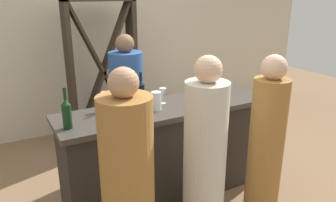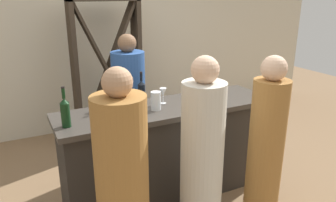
{
  "view_description": "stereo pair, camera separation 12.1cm",
  "coord_description": "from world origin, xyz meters",
  "px_view_note": "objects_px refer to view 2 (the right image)",
  "views": [
    {
      "loc": [
        -1.45,
        -2.62,
        2.02
      ],
      "look_at": [
        0.0,
        0.0,
        1.02
      ],
      "focal_mm": 35.21,
      "sensor_mm": 36.0,
      "label": 1
    },
    {
      "loc": [
        -1.34,
        -2.68,
        2.02
      ],
      "look_at": [
        0.0,
        0.0,
        1.02
      ],
      "focal_mm": 35.21,
      "sensor_mm": 36.0,
      "label": 2
    }
  ],
  "objects_px": {
    "wine_glass_near_center": "(203,85)",
    "wine_glass_near_right": "(105,96)",
    "wine_rack": "(107,71)",
    "person_center_guest": "(266,145)",
    "wine_bottle_leftmost_dark_green": "(65,112)",
    "person_server_behind": "(130,110)",
    "person_right_guest": "(202,159)",
    "wine_glass_near_left": "(163,93)",
    "water_pitcher": "(156,101)",
    "wine_bottle_second_left_near_black": "(116,96)",
    "wine_bottle_center_near_black": "(142,91)",
    "person_left_guest": "(122,186)"
  },
  "relations": [
    {
      "from": "wine_bottle_center_near_black",
      "to": "wine_bottle_leftmost_dark_green",
      "type": "bearing_deg",
      "value": -159.5
    },
    {
      "from": "wine_glass_near_left",
      "to": "person_server_behind",
      "type": "relative_size",
      "value": 0.1
    },
    {
      "from": "wine_bottle_leftmost_dark_green",
      "to": "person_right_guest",
      "type": "height_order",
      "value": "person_right_guest"
    },
    {
      "from": "wine_bottle_center_near_black",
      "to": "wine_glass_near_right",
      "type": "bearing_deg",
      "value": -176.54
    },
    {
      "from": "wine_rack",
      "to": "person_server_behind",
      "type": "distance_m",
      "value": 0.99
    },
    {
      "from": "person_center_guest",
      "to": "wine_glass_near_center",
      "type": "bearing_deg",
      "value": 31.76
    },
    {
      "from": "wine_glass_near_center",
      "to": "water_pitcher",
      "type": "relative_size",
      "value": 0.86
    },
    {
      "from": "water_pitcher",
      "to": "person_right_guest",
      "type": "height_order",
      "value": "person_right_guest"
    },
    {
      "from": "wine_rack",
      "to": "wine_glass_near_center",
      "type": "xyz_separation_m",
      "value": [
        0.61,
        -1.49,
        0.1
      ]
    },
    {
      "from": "person_right_guest",
      "to": "person_server_behind",
      "type": "height_order",
      "value": "person_server_behind"
    },
    {
      "from": "wine_glass_near_center",
      "to": "person_right_guest",
      "type": "distance_m",
      "value": 1.04
    },
    {
      "from": "wine_glass_near_right",
      "to": "person_right_guest",
      "type": "distance_m",
      "value": 1.07
    },
    {
      "from": "wine_glass_near_center",
      "to": "wine_glass_near_right",
      "type": "bearing_deg",
      "value": 178.84
    },
    {
      "from": "wine_bottle_second_left_near_black",
      "to": "water_pitcher",
      "type": "relative_size",
      "value": 1.81
    },
    {
      "from": "wine_glass_near_center",
      "to": "person_right_guest",
      "type": "bearing_deg",
      "value": -122.4
    },
    {
      "from": "wine_glass_near_center",
      "to": "water_pitcher",
      "type": "distance_m",
      "value": 0.68
    },
    {
      "from": "water_pitcher",
      "to": "person_center_guest",
      "type": "distance_m",
      "value": 1.07
    },
    {
      "from": "person_left_guest",
      "to": "wine_glass_near_center",
      "type": "bearing_deg",
      "value": -65.83
    },
    {
      "from": "person_left_guest",
      "to": "wine_bottle_leftmost_dark_green",
      "type": "bearing_deg",
      "value": 7.91
    },
    {
      "from": "person_right_guest",
      "to": "wine_glass_near_left",
      "type": "bearing_deg",
      "value": 1.56
    },
    {
      "from": "wine_glass_near_right",
      "to": "water_pitcher",
      "type": "bearing_deg",
      "value": -28.92
    },
    {
      "from": "wine_bottle_second_left_near_black",
      "to": "wine_glass_near_left",
      "type": "bearing_deg",
      "value": -8.24
    },
    {
      "from": "wine_bottle_second_left_near_black",
      "to": "person_right_guest",
      "type": "distance_m",
      "value": 1.0
    },
    {
      "from": "person_server_behind",
      "to": "wine_glass_near_right",
      "type": "bearing_deg",
      "value": -44.0
    },
    {
      "from": "wine_bottle_leftmost_dark_green",
      "to": "water_pitcher",
      "type": "distance_m",
      "value": 0.82
    },
    {
      "from": "person_center_guest",
      "to": "person_server_behind",
      "type": "bearing_deg",
      "value": 51.96
    },
    {
      "from": "wine_rack",
      "to": "person_center_guest",
      "type": "bearing_deg",
      "value": -72.17
    },
    {
      "from": "wine_bottle_leftmost_dark_green",
      "to": "wine_glass_near_center",
      "type": "distance_m",
      "value": 1.49
    },
    {
      "from": "wine_bottle_center_near_black",
      "to": "person_center_guest",
      "type": "height_order",
      "value": "person_center_guest"
    },
    {
      "from": "wine_bottle_center_near_black",
      "to": "person_left_guest",
      "type": "distance_m",
      "value": 1.15
    },
    {
      "from": "person_left_guest",
      "to": "person_center_guest",
      "type": "xyz_separation_m",
      "value": [
        1.37,
        0.06,
        -0.01
      ]
    },
    {
      "from": "person_center_guest",
      "to": "water_pitcher",
      "type": "bearing_deg",
      "value": 73.23
    },
    {
      "from": "person_left_guest",
      "to": "person_server_behind",
      "type": "distance_m",
      "value": 1.55
    },
    {
      "from": "wine_glass_near_left",
      "to": "wine_bottle_center_near_black",
      "type": "bearing_deg",
      "value": 147.39
    },
    {
      "from": "wine_glass_near_left",
      "to": "wine_glass_near_right",
      "type": "xyz_separation_m",
      "value": [
        -0.55,
        0.09,
        0.01
      ]
    },
    {
      "from": "wine_rack",
      "to": "wine_glass_near_center",
      "type": "distance_m",
      "value": 1.61
    },
    {
      "from": "wine_bottle_center_near_black",
      "to": "person_left_guest",
      "type": "xyz_separation_m",
      "value": [
        -0.54,
        -0.95,
        -0.37
      ]
    },
    {
      "from": "wine_bottle_center_near_black",
      "to": "wine_glass_near_left",
      "type": "bearing_deg",
      "value": -32.61
    },
    {
      "from": "person_center_guest",
      "to": "wine_bottle_leftmost_dark_green",
      "type": "bearing_deg",
      "value": 91.83
    },
    {
      "from": "person_right_guest",
      "to": "wine_bottle_center_near_black",
      "type": "bearing_deg",
      "value": 13.36
    },
    {
      "from": "wine_rack",
      "to": "wine_glass_near_right",
      "type": "height_order",
      "value": "wine_rack"
    },
    {
      "from": "person_center_guest",
      "to": "person_server_behind",
      "type": "distance_m",
      "value": 1.58
    },
    {
      "from": "wine_glass_near_left",
      "to": "wine_glass_near_right",
      "type": "relative_size",
      "value": 0.9
    },
    {
      "from": "wine_glass_near_right",
      "to": "wine_bottle_center_near_black",
      "type": "bearing_deg",
      "value": 3.46
    },
    {
      "from": "wine_bottle_leftmost_dark_green",
      "to": "wine_glass_near_right",
      "type": "distance_m",
      "value": 0.49
    },
    {
      "from": "wine_rack",
      "to": "wine_glass_near_right",
      "type": "distance_m",
      "value": 1.54
    },
    {
      "from": "person_left_guest",
      "to": "person_right_guest",
      "type": "relative_size",
      "value": 1.0
    },
    {
      "from": "water_pitcher",
      "to": "person_left_guest",
      "type": "bearing_deg",
      "value": -129.77
    },
    {
      "from": "wine_bottle_second_left_near_black",
      "to": "wine_glass_near_right",
      "type": "height_order",
      "value": "wine_bottle_second_left_near_black"
    },
    {
      "from": "wine_glass_near_right",
      "to": "person_left_guest",
      "type": "xyz_separation_m",
      "value": [
        -0.17,
        -0.92,
        -0.37
      ]
    }
  ]
}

